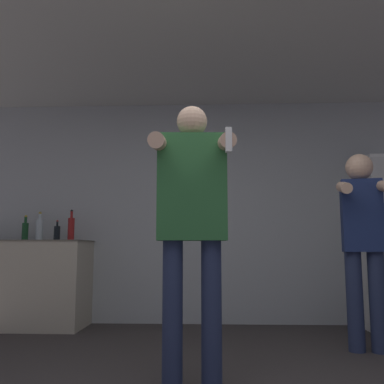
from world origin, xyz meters
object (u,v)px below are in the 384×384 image
Objects in this scene: person_man_side at (363,236)px; bottle_red_label at (57,233)px; bottle_clear_vodka at (39,229)px; bottle_dark_rum at (71,228)px; bottle_brown_liquor at (25,230)px; person_woman_foreground at (192,214)px.

bottle_red_label is at bearing 161.14° from person_man_side.
bottle_dark_rum is at bearing -0.00° from bottle_clear_vodka.
bottle_brown_liquor is 3.50m from person_man_side.
bottle_brown_liquor is at bearing -180.00° from bottle_dark_rum.
bottle_clear_vodka is (-0.36, 0.00, -0.01)m from bottle_dark_rum.
bottle_clear_vodka is at bearing 180.00° from bottle_red_label.
bottle_clear_vodka is 0.18× the size of person_woman_foreground.
person_man_side is at bearing -18.86° from bottle_red_label.
bottle_clear_vodka is 3.34m from person_man_side.
person_man_side reaches higher than bottle_red_label.
person_woman_foreground reaches higher than bottle_clear_vodka.
person_man_side reaches higher than bottle_dark_rum.
bottle_red_label is at bearing 0.00° from bottle_brown_liquor.
person_man_side is (1.40, 1.01, -0.10)m from person_woman_foreground.
bottle_clear_vodka is at bearing 162.24° from person_man_side.
bottle_brown_liquor is 0.16m from bottle_clear_vodka.
bottle_brown_liquor is 0.16× the size of person_woman_foreground.
person_man_side is at bearing -16.96° from bottle_brown_liquor.
person_woman_foreground reaches higher than bottle_dark_rum.
bottle_clear_vodka is at bearing 0.00° from bottle_brown_liquor.
bottle_dark_rum is 0.19× the size of person_woman_foreground.
bottle_dark_rum reaches higher than bottle_brown_liquor.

